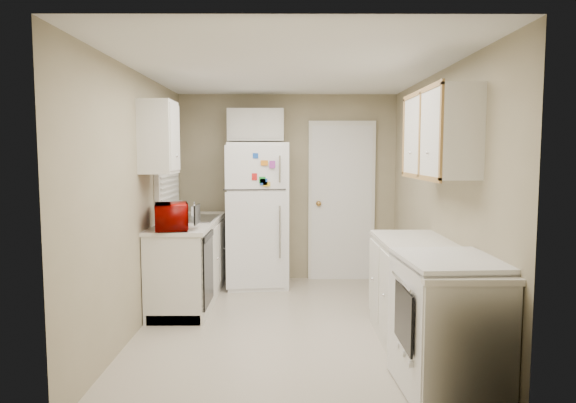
{
  "coord_description": "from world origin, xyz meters",
  "views": [
    {
      "loc": [
        -0.02,
        -4.77,
        1.65
      ],
      "look_at": [
        0.0,
        0.5,
        1.15
      ],
      "focal_mm": 32.0,
      "sensor_mm": 36.0,
      "label": 1
    }
  ],
  "objects": [
    {
      "name": "microwave",
      "position": [
        -1.14,
        0.22,
        1.05
      ],
      "size": [
        0.51,
        0.36,
        0.31
      ],
      "primitive_type": "imported",
      "rotation": [
        0.0,
        0.0,
        1.81
      ],
      "color": "#880300",
      "rests_on": "left_counter"
    },
    {
      "name": "wall_front",
      "position": [
        0.0,
        -1.9,
        1.2
      ],
      "size": [
        2.8,
        2.8,
        0.0
      ],
      "primitive_type": "plane",
      "color": "tan",
      "rests_on": "floor"
    },
    {
      "name": "right_counter",
      "position": [
        1.1,
        -0.8,
        0.45
      ],
      "size": [
        0.6,
        2.0,
        0.9
      ],
      "primitive_type": "cube",
      "color": "silver",
      "rests_on": "floor"
    },
    {
      "name": "interior_door",
      "position": [
        0.7,
        1.86,
        1.02
      ],
      "size": [
        0.86,
        0.06,
        2.08
      ],
      "primitive_type": "cube",
      "color": "white",
      "rests_on": "floor"
    },
    {
      "name": "wall_back",
      "position": [
        0.0,
        1.9,
        1.2
      ],
      "size": [
        2.8,
        2.8,
        0.0
      ],
      "primitive_type": "plane",
      "color": "tan",
      "rests_on": "floor"
    },
    {
      "name": "upper_cabinet_left",
      "position": [
        -1.25,
        0.22,
        1.8
      ],
      "size": [
        0.3,
        0.45,
        0.7
      ],
      "primitive_type": "cube",
      "color": "silver",
      "rests_on": "wall_left"
    },
    {
      "name": "stove",
      "position": [
        1.1,
        -1.35,
        0.48
      ],
      "size": [
        0.68,
        0.82,
        0.95
      ],
      "primitive_type": "cube",
      "rotation": [
        0.0,
        0.0,
        0.06
      ],
      "color": "white",
      "rests_on": "floor"
    },
    {
      "name": "refrigerator",
      "position": [
        -0.39,
        1.56,
        0.89
      ],
      "size": [
        0.81,
        0.79,
        1.78
      ],
      "primitive_type": "cube",
      "rotation": [
        0.0,
        0.0,
        0.11
      ],
      "color": "white",
      "rests_on": "floor"
    },
    {
      "name": "wall_left",
      "position": [
        -1.4,
        0.0,
        1.2
      ],
      "size": [
        3.8,
        3.8,
        0.0
      ],
      "primitive_type": "plane",
      "color": "tan",
      "rests_on": "floor"
    },
    {
      "name": "floor",
      "position": [
        0.0,
        0.0,
        0.0
      ],
      "size": [
        3.8,
        3.8,
        0.0
      ],
      "primitive_type": "plane",
      "color": "beige",
      "rests_on": "ground"
    },
    {
      "name": "wall_right",
      "position": [
        1.4,
        0.0,
        1.2
      ],
      "size": [
        3.8,
        3.8,
        0.0
      ],
      "primitive_type": "plane",
      "color": "tan",
      "rests_on": "floor"
    },
    {
      "name": "upper_cabinet_right",
      "position": [
        1.25,
        -0.5,
        1.8
      ],
      "size": [
        0.3,
        1.2,
        0.7
      ],
      "primitive_type": "cube",
      "color": "silver",
      "rests_on": "wall_right"
    },
    {
      "name": "left_counter",
      "position": [
        -1.1,
        0.9,
        0.45
      ],
      "size": [
        0.6,
        1.8,
        0.9
      ],
      "primitive_type": "cube",
      "color": "silver",
      "rests_on": "floor"
    },
    {
      "name": "window_blinds",
      "position": [
        -1.36,
        1.05,
        1.6
      ],
      "size": [
        0.1,
        0.98,
        1.08
      ],
      "primitive_type": "cube",
      "color": "silver",
      "rests_on": "wall_left"
    },
    {
      "name": "soap_bottle",
      "position": [
        -1.11,
        1.28,
        1.0
      ],
      "size": [
        0.09,
        0.09,
        0.17
      ],
      "primitive_type": "imported",
      "rotation": [
        0.0,
        0.0,
        0.15
      ],
      "color": "silver",
      "rests_on": "left_counter"
    },
    {
      "name": "ceiling",
      "position": [
        0.0,
        0.0,
        2.4
      ],
      "size": [
        3.8,
        3.8,
        0.0
      ],
      "primitive_type": "plane",
      "color": "white",
      "rests_on": "floor"
    },
    {
      "name": "dishwasher",
      "position": [
        -0.81,
        0.3,
        0.49
      ],
      "size": [
        0.03,
        0.58,
        0.72
      ],
      "primitive_type": "cube",
      "color": "black",
      "rests_on": "floor"
    },
    {
      "name": "cabinet_over_fridge",
      "position": [
        -0.4,
        1.75,
        2.0
      ],
      "size": [
        0.7,
        0.3,
        0.4
      ],
      "primitive_type": "cube",
      "color": "silver",
      "rests_on": "wall_back"
    },
    {
      "name": "sink",
      "position": [
        -1.1,
        1.05,
        0.86
      ],
      "size": [
        0.54,
        0.74,
        0.16
      ],
      "primitive_type": "cube",
      "color": "gray",
      "rests_on": "left_counter"
    }
  ]
}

